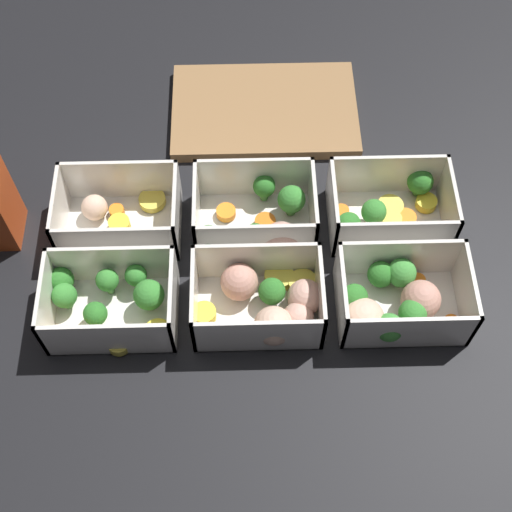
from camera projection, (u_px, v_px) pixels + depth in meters
The scene contains 8 objects.
ground_plane at pixel (256, 266), 0.96m from camera, with size 4.00×4.00×0.00m, color black.
container_near_left at pixel (110, 301), 0.90m from camera, with size 0.17×0.12×0.08m.
container_near_center at pixel (268, 302), 0.90m from camera, with size 0.17×0.13×0.08m.
container_near_right at pixel (395, 301), 0.90m from camera, with size 0.17×0.12×0.08m.
container_far_left at pixel (118, 215), 0.97m from camera, with size 0.16×0.12×0.08m.
container_far_center at pixel (261, 219), 0.96m from camera, with size 0.16×0.14×0.08m.
container_far_right at pixel (389, 209), 0.97m from camera, with size 0.16×0.12×0.08m.
cutting_board at pixel (264, 111), 1.08m from camera, with size 0.28×0.18×0.02m.
Camera 1 is at (-0.01, -0.48, 0.83)m, focal length 50.00 mm.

